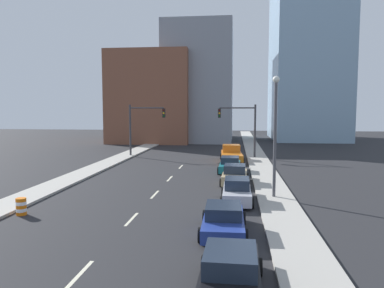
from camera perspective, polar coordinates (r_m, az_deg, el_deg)
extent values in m
cube|color=#ADA89E|center=(52.48, -8.43, -1.03)|extent=(2.40, 94.02, 0.16)
cube|color=#ADA89E|center=(50.78, 9.52, -1.26)|extent=(2.40, 94.02, 0.16)
cube|color=beige|center=(14.56, -16.78, -18.51)|extent=(0.16, 2.40, 0.01)
cube|color=beige|center=(20.55, -9.19, -11.23)|extent=(0.16, 2.40, 0.01)
cube|color=beige|center=(26.02, -5.69, -7.66)|extent=(0.16, 2.40, 0.01)
cube|color=beige|center=(31.71, -3.42, -5.29)|extent=(0.16, 2.40, 0.01)
cube|color=beige|center=(38.10, -1.71, -3.49)|extent=(0.16, 2.40, 0.01)
cube|color=brown|center=(69.37, -5.72, 6.98)|extent=(14.00, 16.00, 15.75)
cube|color=gray|center=(72.21, 1.33, 8.97)|extent=(12.00, 20.00, 20.87)
cube|color=#8CADC6|center=(77.96, 17.16, 14.02)|extent=(13.00, 20.00, 35.88)
cylinder|color=#38383D|center=(46.74, -9.39, 2.02)|extent=(0.24, 0.24, 6.40)
cylinder|color=#38383D|center=(46.13, -6.91, 5.48)|extent=(4.23, 0.16, 0.16)
cube|color=black|center=(45.69, -4.31, 4.72)|extent=(0.34, 0.32, 1.10)
cylinder|color=#4C0C0C|center=(45.52, -4.35, 5.15)|extent=(0.22, 0.04, 0.22)
cylinder|color=yellow|center=(45.52, -4.35, 4.72)|extent=(0.22, 0.04, 0.22)
cylinder|color=#0C3F14|center=(45.53, -4.35, 4.29)|extent=(0.22, 0.04, 0.22)
cylinder|color=#38383D|center=(45.01, 9.57, 1.89)|extent=(0.24, 0.24, 6.40)
cylinder|color=#38383D|center=(44.87, 6.92, 5.49)|extent=(4.23, 0.16, 0.16)
cube|color=black|center=(44.91, 4.20, 4.71)|extent=(0.34, 0.32, 1.10)
cylinder|color=#4C0C0C|center=(44.74, 4.19, 5.14)|extent=(0.22, 0.04, 0.22)
cylinder|color=yellow|center=(44.74, 4.19, 4.71)|extent=(0.22, 0.04, 0.22)
cylinder|color=#0C3F14|center=(44.75, 4.19, 4.27)|extent=(0.22, 0.04, 0.22)
cylinder|color=orange|center=(23.06, -24.55, -9.58)|extent=(0.56, 0.56, 0.19)
cylinder|color=white|center=(23.02, -24.57, -9.12)|extent=(0.56, 0.56, 0.19)
cylinder|color=orange|center=(22.97, -24.59, -8.66)|extent=(0.56, 0.56, 0.19)
cylinder|color=white|center=(22.93, -24.61, -8.20)|extent=(0.56, 0.56, 0.19)
cylinder|color=orange|center=(22.89, -24.62, -7.74)|extent=(0.56, 0.56, 0.19)
cylinder|color=#4C4C51|center=(24.66, 12.52, 0.35)|extent=(0.20, 0.20, 7.50)
sphere|color=white|center=(24.65, 12.71, 9.58)|extent=(0.44, 0.44, 0.44)
cube|color=black|center=(12.57, 5.85, -19.76)|extent=(1.95, 4.75, 0.67)
cube|color=#1E2838|center=(12.31, 5.88, -17.06)|extent=(1.67, 2.16, 0.61)
cylinder|color=black|center=(14.04, 1.95, -17.81)|extent=(0.23, 0.64, 0.64)
cylinder|color=black|center=(13.99, 10.18, -17.98)|extent=(0.23, 0.64, 0.64)
cube|color=navy|center=(18.10, 4.83, -11.87)|extent=(1.94, 4.58, 0.60)
cube|color=#1E2838|center=(17.94, 4.84, -10.07)|extent=(1.68, 2.07, 0.57)
cylinder|color=black|center=(19.53, 1.99, -11.01)|extent=(0.23, 0.69, 0.69)
cylinder|color=black|center=(19.51, 7.81, -11.08)|extent=(0.23, 0.69, 0.69)
cylinder|color=black|center=(16.85, 1.32, -13.70)|extent=(0.23, 0.69, 0.69)
cylinder|color=black|center=(16.82, 8.15, -13.79)|extent=(0.23, 0.69, 0.69)
cube|color=#B2B2BC|center=(23.85, 6.85, -7.55)|extent=(1.72, 4.32, 0.71)
cube|color=#1E2838|center=(23.70, 6.87, -5.96)|extent=(1.51, 1.95, 0.64)
cylinder|color=black|center=(25.20, 4.79, -7.30)|extent=(0.22, 0.67, 0.67)
cylinder|color=black|center=(25.22, 8.85, -7.34)|extent=(0.22, 0.67, 0.67)
cylinder|color=black|center=(22.60, 4.61, -8.78)|extent=(0.22, 0.67, 0.67)
cylinder|color=black|center=(22.62, 9.15, -8.82)|extent=(0.22, 0.67, 0.67)
cube|color=tan|center=(29.65, 6.52, -5.03)|extent=(2.02, 4.37, 0.70)
cube|color=#1E2838|center=(29.54, 6.54, -3.76)|extent=(1.70, 2.00, 0.63)
cylinder|color=black|center=(31.05, 4.84, -4.94)|extent=(0.24, 0.64, 0.63)
cylinder|color=black|center=(30.98, 8.40, -5.00)|extent=(0.24, 0.64, 0.63)
cylinder|color=black|center=(28.43, 4.47, -5.89)|extent=(0.24, 0.64, 0.63)
cylinder|color=black|center=(28.36, 8.36, -5.96)|extent=(0.24, 0.64, 0.63)
cube|color=#196B75|center=(35.04, 5.81, -3.44)|extent=(1.96, 4.80, 0.64)
cube|color=#1E2838|center=(34.96, 5.82, -2.43)|extent=(1.67, 2.18, 0.61)
cylinder|color=black|center=(36.57, 4.41, -3.31)|extent=(0.24, 0.71, 0.71)
cylinder|color=black|center=(36.50, 7.39, -3.36)|extent=(0.24, 0.71, 0.71)
cylinder|color=black|center=(33.67, 4.09, -4.06)|extent=(0.24, 0.71, 0.71)
cylinder|color=black|center=(33.59, 7.33, -4.11)|extent=(0.24, 0.71, 0.71)
cube|color=orange|center=(42.06, 6.05, -1.88)|extent=(2.53, 6.25, 0.82)
cube|color=orange|center=(42.88, 6.01, -0.64)|extent=(2.03, 1.94, 0.81)
cylinder|color=black|center=(43.94, 4.46, -1.92)|extent=(0.25, 0.63, 0.62)
cylinder|color=black|center=(44.05, 7.40, -1.93)|extent=(0.25, 0.63, 0.62)
cylinder|color=black|center=(40.18, 4.57, -2.60)|extent=(0.25, 0.63, 0.62)
cylinder|color=black|center=(40.29, 7.78, -2.61)|extent=(0.25, 0.63, 0.62)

